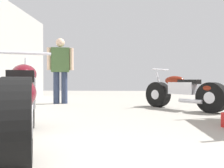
{
  "coord_description": "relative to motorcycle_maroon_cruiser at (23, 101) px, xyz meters",
  "views": [
    {
      "loc": [
        0.26,
        -0.51,
        0.59
      ],
      "look_at": [
        0.01,
        3.56,
        0.54
      ],
      "focal_mm": 37.31,
      "sensor_mm": 36.0,
      "label": 1
    }
  ],
  "objects": [
    {
      "name": "mechanic_in_blue",
      "position": [
        -0.73,
        3.79,
        0.56
      ],
      "size": [
        0.68,
        0.34,
        1.69
      ],
      "color": "#2D3851",
      "rests_on": "ground_plane"
    },
    {
      "name": "ground_plane",
      "position": [
        0.72,
        2.26,
        -0.4
      ],
      "size": [
        18.68,
        18.68,
        0.0
      ],
      "primitive_type": "plane",
      "color": "#9E998E"
    },
    {
      "name": "motorcycle_maroon_cruiser",
      "position": [
        0.0,
        0.0,
        0.0
      ],
      "size": [
        0.97,
        1.95,
        0.95
      ],
      "color": "black",
      "rests_on": "ground_plane"
    },
    {
      "name": "motorcycle_black_naked",
      "position": [
        2.15,
        2.7,
        -0.04
      ],
      "size": [
        1.4,
        1.49,
        0.86
      ],
      "color": "black",
      "rests_on": "ground_plane"
    }
  ]
}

